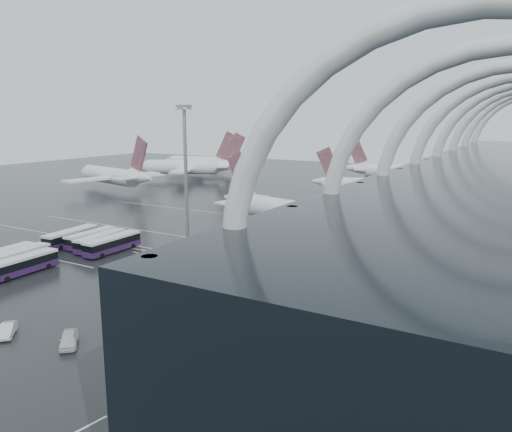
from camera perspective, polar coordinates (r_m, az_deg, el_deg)
The scene contains 25 objects.
ground at distance 103.48m, azimuth -7.71°, elevation -4.44°, with size 420.00×420.00×0.00m, color black.
lane_marking_near at distance 101.98m, azimuth -8.40°, elevation -4.70°, with size 120.00×0.25×0.01m, color silver.
lane_marking_mid at distance 112.82m, azimuth -3.97°, elevation -3.03°, with size 120.00×0.25×0.01m, color silver.
lane_marking_far at distance 136.26m, azimuth 2.65°, elevation -0.49°, with size 120.00×0.25×0.01m, color silver.
bus_bay_line_south at distance 109.52m, azimuth -22.98°, elevation -4.37°, with size 28.00×0.25×0.01m, color silver.
bus_bay_line_north at distance 119.34m, azimuth -16.86°, elevation -2.70°, with size 28.00×0.25×0.01m, color silver.
airliner_main at distance 121.54m, azimuth 5.22°, elevation 0.27°, with size 55.01×47.49×18.75m.
airliner_gate_b at distance 175.44m, azimuth 14.38°, elevation 3.30°, with size 49.76×44.14×17.58m.
airliner_gate_c at distance 221.89m, azimuth 16.49°, elevation 4.91°, with size 51.33×46.83×18.98m.
jet_remote_west at distance 196.70m, azimuth -15.86°, elevation 4.39°, with size 48.66×39.41×21.25m.
jet_remote_mid at distance 224.46m, azimuth -7.57°, elevation 5.55°, with size 47.16×38.50×21.43m.
jet_remote_far at distance 249.39m, azimuth -5.77°, elevation 6.10°, with size 46.35×37.52×20.21m.
bus_row_near_a at distance 117.38m, azimuth -20.43°, elevation -2.23°, with size 4.24×13.86×3.36m.
bus_row_near_b at distance 115.46m, azimuth -18.41°, elevation -2.38°, with size 3.44×12.81×3.13m.
bus_row_near_c at distance 111.74m, azimuth -17.37°, elevation -2.74°, with size 4.14×13.32×3.23m.
bus_row_near_d at distance 108.41m, azimuth -16.09°, elevation -3.04°, with size 3.43×13.76×3.38m.
bus_row_far_a at distance 106.22m, azimuth -27.01°, elevation -4.20°, with size 3.81×13.39×3.26m.
bus_row_far_b at distance 103.75m, azimuth -25.69°, elevation -4.40°, with size 4.32×13.80×3.34m.
bus_row_far_c at distance 99.33m, azimuth -25.12°, elevation -5.04°, with size 3.60×13.51×3.30m.
van_curve_b at distance 67.84m, azimuth -20.61°, elevation -13.02°, with size 2.05×5.10×1.74m, color silver.
van_curve_c at distance 73.83m, azimuth -26.55°, elevation -11.57°, with size 1.65×4.72×1.56m, color silver.
floodlight_mast at distance 103.95m, azimuth -8.06°, elevation 6.29°, with size 2.31×2.31×30.20m.
gse_cart_belly_a at distance 108.50m, azimuth 5.43°, elevation -3.29°, with size 2.37×1.40×1.29m, color gold.
gse_cart_belly_c at distance 117.10m, azimuth 2.18°, elevation -2.14°, with size 2.42×1.43×1.32m, color gold.
gse_cart_belly_d at distance 107.62m, azimuth 10.90°, elevation -3.56°, with size 2.42×1.43×1.32m, color slate.
Camera 1 is at (61.64, -78.22, 28.11)m, focal length 35.00 mm.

